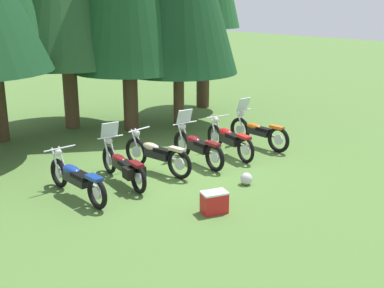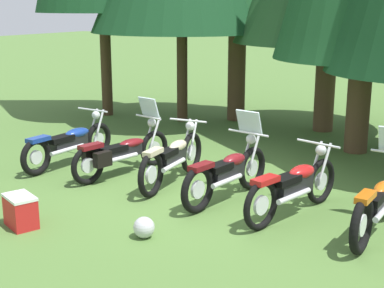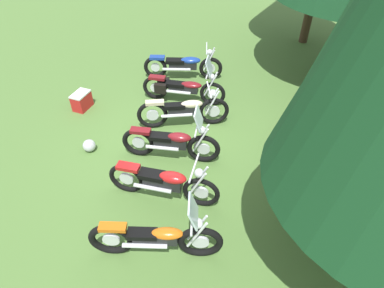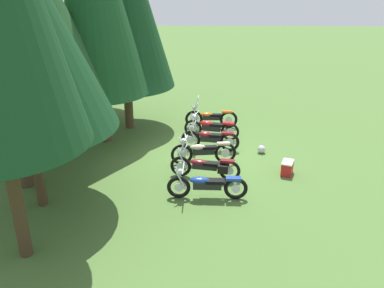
% 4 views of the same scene
% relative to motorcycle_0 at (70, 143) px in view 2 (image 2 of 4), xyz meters
% --- Properties ---
extents(ground_plane, '(80.00, 80.00, 0.00)m').
position_rel_motorcycle_0_xyz_m(ground_plane, '(2.99, -0.00, -0.44)').
color(ground_plane, '#4C7033').
extents(motorcycle_0, '(0.78, 2.36, 1.00)m').
position_rel_motorcycle_0_xyz_m(motorcycle_0, '(0.00, 0.00, 0.00)').
color(motorcycle_0, black).
rests_on(motorcycle_0, ground_plane).
extents(motorcycle_1, '(0.80, 2.27, 1.36)m').
position_rel_motorcycle_0_xyz_m(motorcycle_1, '(1.27, 0.01, 0.00)').
color(motorcycle_1, black).
rests_on(motorcycle_1, ground_plane).
extents(motorcycle_2, '(0.72, 2.27, 1.03)m').
position_rel_motorcycle_0_xyz_m(motorcycle_2, '(2.35, 0.11, 0.02)').
color(motorcycle_2, black).
rests_on(motorcycle_2, ground_plane).
extents(motorcycle_3, '(0.77, 2.18, 1.38)m').
position_rel_motorcycle_0_xyz_m(motorcycle_3, '(3.56, -0.12, 0.03)').
color(motorcycle_3, black).
rests_on(motorcycle_3, ground_plane).
extents(motorcycle_4, '(0.79, 2.20, 1.01)m').
position_rel_motorcycle_0_xyz_m(motorcycle_4, '(4.71, -0.20, 0.02)').
color(motorcycle_4, black).
rests_on(motorcycle_4, ground_plane).
extents(motorcycle_5, '(0.62, 2.24, 1.39)m').
position_rel_motorcycle_0_xyz_m(motorcycle_5, '(5.95, -0.20, 0.02)').
color(motorcycle_5, black).
rests_on(motorcycle_5, ground_plane).
extents(picnic_cooler, '(0.61, 0.50, 0.46)m').
position_rel_motorcycle_0_xyz_m(picnic_cooler, '(1.63, -2.66, -0.21)').
color(picnic_cooler, red).
rests_on(picnic_cooler, ground_plane).
extents(dropped_helmet, '(0.29, 0.29, 0.29)m').
position_rel_motorcycle_0_xyz_m(dropped_helmet, '(3.34, -2.04, -0.30)').
color(dropped_helmet, silver).
rests_on(dropped_helmet, ground_plane).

